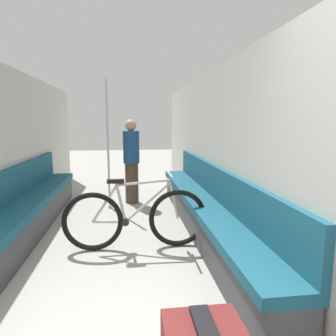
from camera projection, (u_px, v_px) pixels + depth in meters
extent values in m
cube|color=beige|center=(223.00, 151.00, 4.04)|extent=(0.10, 8.81, 2.27)
cube|color=#3D3D42|center=(23.00, 227.00, 3.81)|extent=(0.38, 4.62, 0.39)
cube|color=#195166|center=(22.00, 209.00, 3.77)|extent=(0.45, 4.62, 0.10)
cube|color=#195166|center=(4.00, 188.00, 3.70)|extent=(0.07, 4.62, 0.44)
cube|color=#3D3D42|center=(202.00, 219.00, 4.11)|extent=(0.38, 4.62, 0.39)
cube|color=#195166|center=(203.00, 202.00, 4.08)|extent=(0.45, 4.62, 0.10)
cube|color=#195166|center=(217.00, 183.00, 4.06)|extent=(0.07, 4.62, 0.44)
torus|color=black|center=(93.00, 222.00, 3.53)|extent=(0.71, 0.06, 0.71)
torus|color=black|center=(178.00, 218.00, 3.67)|extent=(0.71, 0.06, 0.71)
cylinder|color=#B7B2A8|center=(109.00, 222.00, 3.56)|extent=(0.38, 0.03, 0.05)
cylinder|color=#B7B2A8|center=(104.00, 204.00, 3.52)|extent=(0.31, 0.03, 0.43)
cylinder|color=#B7B2A8|center=(121.00, 202.00, 3.54)|extent=(0.13, 0.03, 0.51)
cylinder|color=#B7B2A8|center=(148.00, 202.00, 3.59)|extent=(0.56, 0.03, 0.49)
cylinder|color=#B7B2A8|center=(143.00, 183.00, 3.54)|extent=(0.64, 0.03, 0.08)
cylinder|color=#B7B2A8|center=(174.00, 200.00, 3.63)|extent=(0.13, 0.03, 0.47)
cylinder|color=black|center=(125.00, 222.00, 3.59)|extent=(0.09, 0.06, 0.09)
cube|color=black|center=(116.00, 181.00, 3.50)|extent=(0.20, 0.07, 0.04)
cylinder|color=#B7B2A8|center=(170.00, 174.00, 3.57)|extent=(0.02, 0.46, 0.02)
cylinder|color=gray|center=(110.00, 207.00, 5.35)|extent=(0.08, 0.08, 0.01)
cylinder|color=silver|center=(108.00, 145.00, 5.18)|extent=(0.04, 0.04, 2.25)
cylinder|color=#473828|center=(132.00, 183.00, 5.66)|extent=(0.25, 0.25, 0.76)
cylinder|color=navy|center=(131.00, 147.00, 5.55)|extent=(0.30, 0.30, 0.59)
sphere|color=tan|center=(131.00, 125.00, 5.49)|extent=(0.21, 0.21, 0.21)
cube|color=black|center=(208.00, 332.00, 1.52)|extent=(0.11, 0.42, 0.03)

